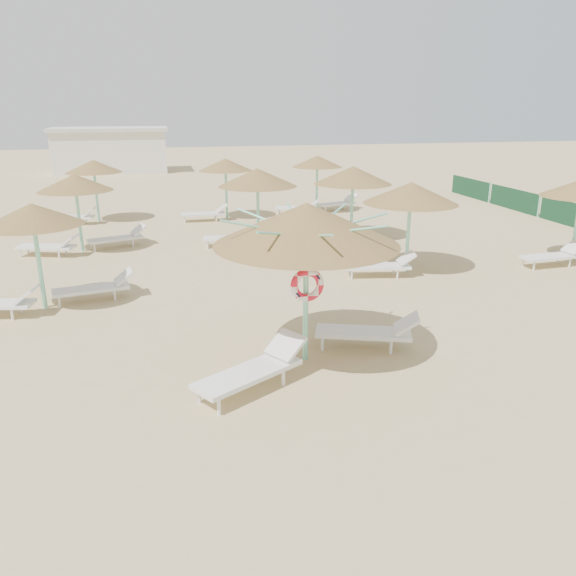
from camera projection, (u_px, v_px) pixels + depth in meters
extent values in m
plane|color=tan|center=(311.00, 358.00, 11.37)|extent=(120.00, 120.00, 0.00)
cylinder|color=#7FDCBB|center=(306.00, 297.00, 10.89)|extent=(0.11, 0.11, 2.65)
cone|color=olive|center=(306.00, 224.00, 10.44)|extent=(3.53, 3.53, 0.79)
cylinder|color=#7FDCBB|center=(306.00, 238.00, 10.52)|extent=(0.20, 0.20, 0.12)
cylinder|color=#7FDCBB|center=(348.00, 224.00, 10.62)|extent=(1.59, 0.04, 0.40)
cylinder|color=#7FDCBB|center=(327.00, 219.00, 11.10)|extent=(1.16, 1.16, 0.40)
cylinder|color=#7FDCBB|center=(296.00, 218.00, 11.20)|extent=(0.04, 1.59, 0.40)
cylinder|color=#7FDCBB|center=(270.00, 221.00, 10.86)|extent=(1.16, 1.16, 0.40)
cylinder|color=#7FDCBB|center=(264.00, 228.00, 10.28)|extent=(1.59, 0.04, 0.40)
cylinder|color=#7FDCBB|center=(283.00, 234.00, 9.80)|extent=(1.16, 1.16, 0.40)
cylinder|color=#7FDCBB|center=(318.00, 235.00, 9.70)|extent=(0.04, 1.59, 0.40)
cylinder|color=#7FDCBB|center=(346.00, 231.00, 10.04)|extent=(1.16, 1.16, 0.40)
torus|color=red|center=(307.00, 285.00, 10.71)|extent=(0.66, 0.15, 0.66)
cylinder|color=white|center=(219.00, 407.00, 9.22)|extent=(0.07, 0.07, 0.31)
cylinder|color=white|center=(199.00, 395.00, 9.59)|extent=(0.07, 0.07, 0.31)
cylinder|color=white|center=(283.00, 378.00, 10.20)|extent=(0.07, 0.07, 0.31)
cylinder|color=white|center=(263.00, 368.00, 10.57)|extent=(0.07, 0.07, 0.31)
cube|color=white|center=(248.00, 374.00, 9.92)|extent=(2.12, 1.65, 0.09)
cube|color=white|center=(286.00, 345.00, 10.46)|extent=(0.79, 0.83, 0.40)
cylinder|color=white|center=(323.00, 344.00, 11.65)|extent=(0.06, 0.06, 0.29)
cylinder|color=white|center=(324.00, 334.00, 12.14)|extent=(0.06, 0.06, 0.29)
cylinder|color=white|center=(391.00, 347.00, 11.50)|extent=(0.06, 0.06, 0.29)
cylinder|color=white|center=(390.00, 337.00, 11.99)|extent=(0.06, 0.06, 0.29)
cube|color=white|center=(363.00, 333.00, 11.75)|extent=(2.08, 1.27, 0.08)
cube|color=white|center=(407.00, 323.00, 11.58)|extent=(0.68, 0.76, 0.38)
cylinder|color=#7FDCBB|center=(39.00, 264.00, 13.79)|extent=(0.11, 0.11, 2.30)
cone|color=olive|center=(32.00, 214.00, 13.41)|extent=(2.36, 2.36, 0.53)
cylinder|color=#7FDCBB|center=(34.00, 224.00, 13.48)|extent=(0.20, 0.20, 0.12)
cylinder|color=white|center=(12.00, 315.00, 13.29)|extent=(0.06, 0.06, 0.28)
cylinder|color=white|center=(21.00, 307.00, 13.76)|extent=(0.06, 0.06, 0.28)
cube|color=white|center=(27.00, 294.00, 13.41)|extent=(0.59, 0.68, 0.36)
cylinder|color=white|center=(59.00, 303.00, 14.10)|extent=(0.06, 0.06, 0.28)
cylinder|color=white|center=(59.00, 297.00, 14.54)|extent=(0.06, 0.06, 0.28)
cylinder|color=white|center=(115.00, 296.00, 14.61)|extent=(0.06, 0.06, 0.28)
cylinder|color=white|center=(112.00, 290.00, 15.05)|extent=(0.06, 0.06, 0.28)
cube|color=white|center=(91.00, 289.00, 14.57)|extent=(1.98, 0.95, 0.08)
cube|color=white|center=(124.00, 276.00, 14.81)|extent=(0.59, 0.68, 0.36)
cylinder|color=#7FDCBB|center=(79.00, 219.00, 19.23)|extent=(0.11, 0.11, 2.30)
cone|color=olive|center=(75.00, 182.00, 18.84)|extent=(2.47, 2.47, 0.56)
cylinder|color=#7FDCBB|center=(76.00, 189.00, 18.91)|extent=(0.20, 0.20, 0.12)
cylinder|color=white|center=(20.00, 253.00, 18.76)|extent=(0.06, 0.06, 0.28)
cylinder|color=white|center=(28.00, 250.00, 19.24)|extent=(0.06, 0.06, 0.28)
cylinder|color=white|center=(59.00, 254.00, 18.65)|extent=(0.06, 0.06, 0.28)
cylinder|color=white|center=(66.00, 250.00, 19.13)|extent=(0.06, 0.06, 0.28)
cube|color=white|center=(46.00, 247.00, 18.88)|extent=(2.00, 1.18, 0.08)
cube|color=white|center=(70.00, 240.00, 18.73)|extent=(0.65, 0.72, 0.36)
cylinder|color=white|center=(94.00, 248.00, 19.46)|extent=(0.06, 0.06, 0.28)
cylinder|color=white|center=(91.00, 245.00, 19.86)|extent=(0.06, 0.06, 0.28)
cylinder|color=white|center=(133.00, 243.00, 20.12)|extent=(0.06, 0.06, 0.28)
cylinder|color=white|center=(129.00, 240.00, 20.53)|extent=(0.06, 0.06, 0.28)
cube|color=white|center=(115.00, 239.00, 20.00)|extent=(2.00, 1.18, 0.08)
cube|color=white|center=(138.00, 230.00, 20.34)|extent=(0.65, 0.72, 0.36)
cylinder|color=#7FDCBB|center=(96.00, 195.00, 24.24)|extent=(0.11, 0.11, 2.30)
cone|color=olive|center=(93.00, 166.00, 23.85)|extent=(2.37, 2.37, 0.53)
cylinder|color=#7FDCBB|center=(94.00, 172.00, 23.93)|extent=(0.20, 0.20, 0.12)
cylinder|color=white|center=(50.00, 222.00, 23.70)|extent=(0.06, 0.06, 0.28)
cylinder|color=white|center=(55.00, 220.00, 24.18)|extent=(0.06, 0.06, 0.28)
cylinder|color=white|center=(82.00, 222.00, 23.71)|extent=(0.06, 0.06, 0.28)
cylinder|color=white|center=(86.00, 220.00, 24.19)|extent=(0.06, 0.06, 0.28)
cube|color=white|center=(71.00, 217.00, 23.89)|extent=(1.99, 1.02, 0.08)
cube|color=white|center=(90.00, 211.00, 23.82)|extent=(0.60, 0.69, 0.36)
cylinder|color=#7FDCBB|center=(258.00, 212.00, 20.44)|extent=(0.11, 0.11, 2.30)
cone|color=olive|center=(257.00, 177.00, 20.05)|extent=(2.84, 2.84, 0.64)
cylinder|color=#7FDCBB|center=(258.00, 184.00, 20.13)|extent=(0.20, 0.20, 0.12)
cylinder|color=white|center=(208.00, 245.00, 19.85)|extent=(0.06, 0.06, 0.28)
cylinder|color=white|center=(208.00, 242.00, 20.32)|extent=(0.06, 0.06, 0.28)
cylinder|color=white|center=(246.00, 244.00, 19.96)|extent=(0.06, 0.06, 0.28)
cylinder|color=white|center=(246.00, 241.00, 20.43)|extent=(0.06, 0.06, 0.28)
cube|color=white|center=(230.00, 238.00, 20.09)|extent=(1.97, 0.88, 0.08)
cube|color=white|center=(254.00, 231.00, 20.09)|extent=(0.56, 0.66, 0.36)
cylinder|color=white|center=(268.00, 239.00, 20.78)|extent=(0.06, 0.06, 0.28)
cylinder|color=white|center=(264.00, 236.00, 21.22)|extent=(0.06, 0.06, 0.28)
cylinder|color=white|center=(302.00, 236.00, 21.24)|extent=(0.06, 0.06, 0.28)
cylinder|color=white|center=(297.00, 233.00, 21.68)|extent=(0.06, 0.06, 0.28)
cube|color=white|center=(286.00, 231.00, 21.21)|extent=(1.97, 0.88, 0.08)
cube|color=white|center=(306.00, 223.00, 21.43)|extent=(0.56, 0.66, 0.36)
cylinder|color=#7FDCBB|center=(226.00, 193.00, 24.87)|extent=(0.11, 0.11, 2.30)
cone|color=olive|center=(225.00, 165.00, 24.49)|extent=(2.33, 2.33, 0.52)
cylinder|color=#7FDCBB|center=(225.00, 170.00, 24.56)|extent=(0.20, 0.20, 0.12)
cylinder|color=white|center=(185.00, 220.00, 24.18)|extent=(0.06, 0.06, 0.28)
cylinder|color=white|center=(184.00, 218.00, 24.65)|extent=(0.06, 0.06, 0.28)
cylinder|color=white|center=(216.00, 219.00, 24.47)|extent=(0.06, 0.06, 0.28)
cylinder|color=white|center=(215.00, 216.00, 24.93)|extent=(0.06, 0.06, 0.28)
cube|color=white|center=(203.00, 214.00, 24.53)|extent=(1.90, 0.63, 0.08)
cube|color=white|center=(222.00, 208.00, 24.63)|extent=(0.49, 0.60, 0.36)
cylinder|color=#7FDCBB|center=(408.00, 234.00, 16.95)|extent=(0.11, 0.11, 2.30)
cone|color=olive|center=(411.00, 193.00, 16.56)|extent=(2.80, 2.80, 0.63)
cylinder|color=#7FDCBB|center=(410.00, 201.00, 16.63)|extent=(0.20, 0.20, 0.12)
cylinder|color=white|center=(352.00, 275.00, 16.38)|extent=(0.06, 0.06, 0.28)
cylinder|color=white|center=(349.00, 270.00, 16.86)|extent=(0.06, 0.06, 0.28)
cylinder|color=white|center=(397.00, 274.00, 16.44)|extent=(0.06, 0.06, 0.28)
cylinder|color=white|center=(394.00, 270.00, 16.92)|extent=(0.06, 0.06, 0.28)
cube|color=white|center=(378.00, 266.00, 16.60)|extent=(1.98, 0.95, 0.08)
cube|color=white|center=(406.00, 258.00, 16.56)|extent=(0.58, 0.68, 0.36)
cylinder|color=#7FDCBB|center=(352.00, 209.00, 21.09)|extent=(0.11, 0.11, 2.30)
cone|color=olive|center=(353.00, 175.00, 20.70)|extent=(2.88, 2.88, 0.65)
cylinder|color=#7FDCBB|center=(353.00, 182.00, 20.78)|extent=(0.20, 0.20, 0.12)
cylinder|color=white|center=(307.00, 241.00, 20.44)|extent=(0.06, 0.06, 0.28)
cylinder|color=white|center=(304.00, 238.00, 20.90)|extent=(0.06, 0.06, 0.28)
cylinder|color=white|center=(342.00, 240.00, 20.66)|extent=(0.06, 0.06, 0.28)
cylinder|color=white|center=(339.00, 237.00, 21.13)|extent=(0.06, 0.06, 0.28)
cube|color=white|center=(326.00, 234.00, 20.75)|extent=(1.93, 0.72, 0.08)
cube|color=white|center=(349.00, 227.00, 20.81)|extent=(0.52, 0.62, 0.36)
cylinder|color=#7FDCBB|center=(317.00, 188.00, 26.29)|extent=(0.11, 0.11, 2.30)
cone|color=olive|center=(317.00, 161.00, 25.91)|extent=(2.32, 2.32, 0.52)
cylinder|color=#7FDCBB|center=(317.00, 166.00, 25.98)|extent=(0.20, 0.20, 0.12)
cylinder|color=white|center=(278.00, 213.00, 25.81)|extent=(0.06, 0.06, 0.28)
cylinder|color=white|center=(279.00, 211.00, 26.29)|extent=(0.06, 0.06, 0.28)
cylinder|color=white|center=(308.00, 213.00, 25.73)|extent=(0.06, 0.06, 0.28)
cylinder|color=white|center=(308.00, 211.00, 26.21)|extent=(0.06, 0.06, 0.28)
cube|color=white|center=(296.00, 208.00, 25.95)|extent=(2.00, 1.14, 0.08)
cube|color=white|center=(314.00, 203.00, 25.82)|extent=(0.64, 0.71, 0.36)
cylinder|color=white|center=(326.00, 210.00, 26.54)|extent=(0.06, 0.06, 0.28)
cylinder|color=white|center=(320.00, 208.00, 26.95)|extent=(0.06, 0.06, 0.28)
cylinder|color=white|center=(349.00, 207.00, 27.17)|extent=(0.06, 0.06, 0.28)
cylinder|color=white|center=(343.00, 206.00, 27.59)|extent=(0.06, 0.06, 0.28)
cube|color=white|center=(337.00, 204.00, 27.07)|extent=(2.00, 1.14, 0.08)
cube|color=white|center=(351.00, 197.00, 27.39)|extent=(0.64, 0.71, 0.36)
cylinder|color=#7FDCBB|center=(576.00, 227.00, 18.00)|extent=(0.11, 0.11, 2.30)
cylinder|color=white|center=(534.00, 266.00, 17.27)|extent=(0.06, 0.06, 0.28)
cylinder|color=white|center=(523.00, 262.00, 17.72)|extent=(0.06, 0.06, 0.28)
cylinder|color=white|center=(570.00, 263.00, 17.63)|extent=(0.06, 0.06, 0.28)
cylinder|color=white|center=(558.00, 259.00, 18.09)|extent=(0.06, 0.06, 0.28)
cube|color=white|center=(551.00, 257.00, 17.66)|extent=(1.94, 0.74, 0.08)
cube|color=white|center=(574.00, 247.00, 17.81)|extent=(0.52, 0.63, 0.36)
cylinder|color=white|center=(576.00, 256.00, 18.47)|extent=(0.06, 0.06, 0.28)
cylinder|color=white|center=(567.00, 252.00, 18.94)|extent=(0.06, 0.06, 0.28)
cube|color=silver|center=(111.00, 152.00, 42.01)|extent=(8.00, 4.00, 3.00)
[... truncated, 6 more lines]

